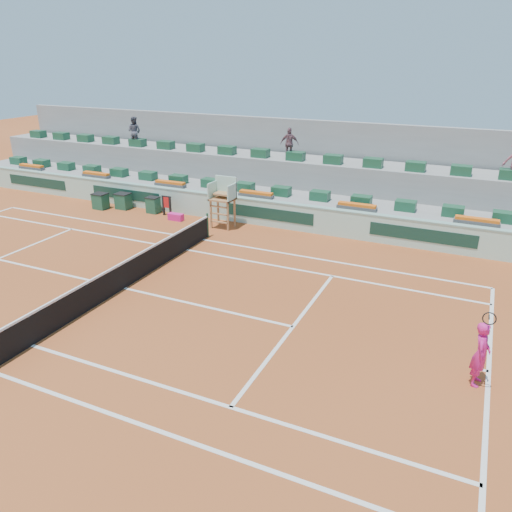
% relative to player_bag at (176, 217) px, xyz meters
% --- Properties ---
extents(ground, '(90.00, 90.00, 0.00)m').
position_rel_player_bag_xyz_m(ground, '(2.65, -7.36, -0.17)').
color(ground, brown).
rests_on(ground, ground).
extents(seating_tier_lower, '(36.00, 4.00, 1.20)m').
position_rel_player_bag_xyz_m(seating_tier_lower, '(2.65, 3.34, 0.43)').
color(seating_tier_lower, gray).
rests_on(seating_tier_lower, ground).
extents(seating_tier_upper, '(36.00, 2.40, 2.60)m').
position_rel_player_bag_xyz_m(seating_tier_upper, '(2.65, 4.94, 1.13)').
color(seating_tier_upper, gray).
rests_on(seating_tier_upper, ground).
extents(stadium_back_wall, '(36.00, 0.40, 4.40)m').
position_rel_player_bag_xyz_m(stadium_back_wall, '(2.65, 6.54, 2.03)').
color(stadium_back_wall, gray).
rests_on(stadium_back_wall, ground).
extents(player_bag, '(0.77, 0.34, 0.34)m').
position_rel_player_bag_xyz_m(player_bag, '(0.00, 0.00, 0.00)').
color(player_bag, '#DA1C7D').
rests_on(player_bag, ground).
extents(spectator_left, '(0.91, 0.75, 1.73)m').
position_rel_player_bag_xyz_m(spectator_left, '(-5.47, 4.28, 3.29)').
color(spectator_left, '#4B4B57').
rests_on(spectator_left, seating_tier_upper).
extents(spectator_mid, '(1.01, 0.58, 1.62)m').
position_rel_player_bag_xyz_m(spectator_mid, '(4.24, 4.47, 3.24)').
color(spectator_mid, '#704A53').
rests_on(spectator_mid, seating_tier_upper).
extents(court_lines, '(23.89, 11.09, 0.01)m').
position_rel_player_bag_xyz_m(court_lines, '(2.65, -7.36, -0.17)').
color(court_lines, silver).
rests_on(court_lines, ground).
extents(tennis_net, '(0.10, 11.97, 1.10)m').
position_rel_player_bag_xyz_m(tennis_net, '(2.65, -7.36, 0.36)').
color(tennis_net, black).
rests_on(tennis_net, ground).
extents(advertising_hoarding, '(36.00, 0.34, 1.26)m').
position_rel_player_bag_xyz_m(advertising_hoarding, '(2.67, 1.14, 0.46)').
color(advertising_hoarding, '#AAD6C2').
rests_on(advertising_hoarding, ground).
extents(umpire_chair, '(1.10, 0.90, 2.40)m').
position_rel_player_bag_xyz_m(umpire_chair, '(2.65, 0.14, 1.37)').
color(umpire_chair, '#9E683C').
rests_on(umpire_chair, ground).
extents(seat_row_lower, '(32.90, 0.60, 0.44)m').
position_rel_player_bag_xyz_m(seat_row_lower, '(2.65, 2.44, 1.25)').
color(seat_row_lower, '#194B2E').
rests_on(seat_row_lower, seating_tier_lower).
extents(seat_row_upper, '(32.90, 0.60, 0.44)m').
position_rel_player_bag_xyz_m(seat_row_upper, '(2.65, 4.34, 2.65)').
color(seat_row_upper, '#194B2E').
rests_on(seat_row_upper, seating_tier_upper).
extents(flower_planters, '(26.80, 0.36, 0.28)m').
position_rel_player_bag_xyz_m(flower_planters, '(1.15, 1.64, 1.16)').
color(flower_planters, '#4D4D4D').
rests_on(flower_planters, seating_tier_lower).
extents(drink_cooler_a, '(0.64, 0.55, 0.84)m').
position_rel_player_bag_xyz_m(drink_cooler_a, '(-1.76, 0.57, 0.25)').
color(drink_cooler_a, '#184933').
rests_on(drink_cooler_a, ground).
extents(drink_cooler_b, '(0.76, 0.66, 0.84)m').
position_rel_player_bag_xyz_m(drink_cooler_b, '(-3.65, 0.52, 0.25)').
color(drink_cooler_b, '#184933').
rests_on(drink_cooler_b, ground).
extents(drink_cooler_c, '(0.75, 0.65, 0.84)m').
position_rel_player_bag_xyz_m(drink_cooler_c, '(-4.75, 0.00, 0.25)').
color(drink_cooler_c, '#184933').
rests_on(drink_cooler_c, ground).
extents(towel_rack, '(0.54, 0.09, 1.03)m').
position_rel_player_bag_xyz_m(towel_rack, '(-0.83, 0.47, 0.43)').
color(towel_rack, black).
rests_on(towel_rack, ground).
extents(tennis_player, '(0.47, 0.89, 2.28)m').
position_rel_player_bag_xyz_m(tennis_player, '(14.24, -8.03, 0.70)').
color(tennis_player, '#DA1C7D').
rests_on(tennis_player, ground).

